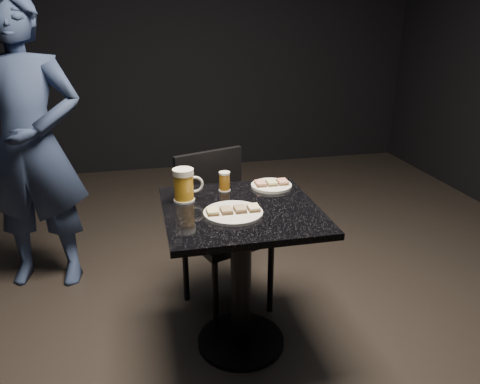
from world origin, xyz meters
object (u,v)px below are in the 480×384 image
object	(u,v)px
table	(241,255)
chair	(220,222)
patron	(30,147)
beer_mug	(184,185)
beer_tumbler	(225,181)
plate_small	(271,186)
plate_large	(233,213)

from	to	relation	value
table	chair	bearing A→B (deg)	93.58
patron	beer_mug	size ratio (longest dim) A/B	10.88
chair	beer_tumbler	bearing A→B (deg)	-91.81
beer_tumbler	chair	size ratio (longest dim) A/B	0.11
patron	plate_small	bearing A→B (deg)	-18.04
beer_mug	table	bearing A→B (deg)	-30.77
patron	chair	size ratio (longest dim) A/B	1.96
plate_small	beer_mug	world-z (taller)	beer_mug
plate_small	chair	bearing A→B (deg)	143.52
patron	chair	xyz separation A→B (m)	(1.01, -0.48, -0.36)
beer_mug	chair	xyz separation A→B (m)	(0.21, 0.26, -0.33)
beer_tumbler	chair	xyz separation A→B (m)	(0.01, 0.17, -0.30)
plate_small	chair	size ratio (longest dim) A/B	0.24
patron	table	distance (m)	1.41
plate_small	beer_mug	size ratio (longest dim) A/B	1.31
table	patron	bearing A→B (deg)	139.56
patron	table	size ratio (longest dim) A/B	2.29
plate_small	table	size ratio (longest dim) A/B	0.28
beer_tumbler	chair	distance (m)	0.35
plate_large	patron	bearing A→B (deg)	136.16
patron	table	bearing A→B (deg)	-30.87
plate_large	chair	size ratio (longest dim) A/B	0.30
plate_large	table	world-z (taller)	plate_large
plate_small	chair	xyz separation A→B (m)	(-0.24, 0.18, -0.26)
beer_tumbler	chair	world-z (taller)	chair
plate_large	beer_tumbler	bearing A→B (deg)	86.41
plate_large	chair	bearing A→B (deg)	87.07
plate_large	table	xyz separation A→B (m)	(0.05, 0.06, -0.25)
plate_large	beer_tumbler	xyz separation A→B (m)	(0.02, 0.30, 0.04)
plate_large	beer_tumbler	world-z (taller)	beer_tumbler
plate_small	beer_tumbler	size ratio (longest dim) A/B	2.11
chair	table	bearing A→B (deg)	-86.42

